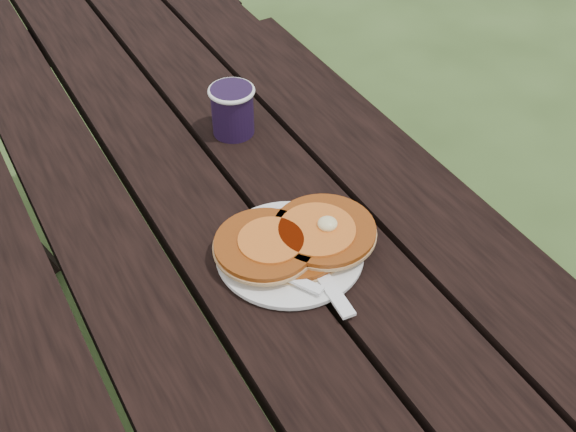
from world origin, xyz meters
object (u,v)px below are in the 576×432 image
pancake_stack (297,239)px  coffee_cup (232,108)px  picnic_table (190,315)px  plate (290,253)px

pancake_stack → coffee_cup: (0.05, 0.31, 0.03)m
picnic_table → pancake_stack: 0.50m
plate → pancake_stack: pancake_stack is taller
plate → pancake_stack: size_ratio=0.88×
coffee_cup → picnic_table: bearing=-165.0°
coffee_cup → plate: bearing=-101.7°
pancake_stack → coffee_cup: size_ratio=2.68×
picnic_table → coffee_cup: coffee_cup is taller
plate → pancake_stack: bearing=14.8°
picnic_table → pancake_stack: pancake_stack is taller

